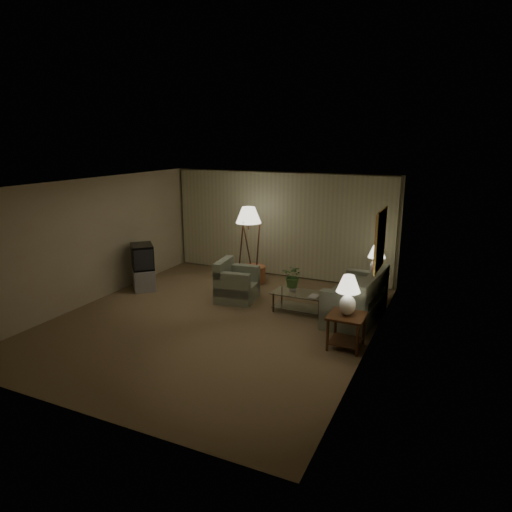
{
  "coord_description": "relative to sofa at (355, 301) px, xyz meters",
  "views": [
    {
      "loc": [
        4.27,
        -7.35,
        3.52
      ],
      "look_at": [
        0.62,
        0.6,
        1.25
      ],
      "focal_mm": 32.0,
      "sensor_mm": 36.0,
      "label": 1
    }
  ],
  "objects": [
    {
      "name": "room_shell",
      "position": [
        -2.48,
        0.27,
        1.36
      ],
      "size": [
        6.04,
        7.02,
        2.72
      ],
      "color": "beige",
      "rests_on": "ground"
    },
    {
      "name": "table_lamp_far",
      "position": [
        0.15,
        1.25,
        0.6
      ],
      "size": [
        0.38,
        0.38,
        0.65
      ],
      "color": "white",
      "rests_on": "side_table_far"
    },
    {
      "name": "table_lamp_near",
      "position": [
        0.15,
        -1.35,
        0.63
      ],
      "size": [
        0.41,
        0.41,
        0.7
      ],
      "color": "white",
      "rests_on": "side_table_near"
    },
    {
      "name": "crt_tv",
      "position": [
        -5.05,
        -0.21,
        0.4
      ],
      "size": [
        1.16,
        1.16,
        0.58
      ],
      "primitive_type": "cube",
      "rotation": [
        0.0,
        0.0,
        -0.81
      ],
      "color": "black",
      "rests_on": "tv_cabinet"
    },
    {
      "name": "armchair",
      "position": [
        -2.63,
        -0.01,
        -0.03
      ],
      "size": [
        1.04,
        1.01,
        0.72
      ],
      "rotation": [
        0.0,
        0.0,
        1.69
      ],
      "color": "gray",
      "rests_on": "ground"
    },
    {
      "name": "floor_lamp",
      "position": [
        -2.95,
        1.25,
        0.61
      ],
      "size": [
        0.62,
        0.62,
        1.9
      ],
      "color": "#3A200F",
      "rests_on": "ground"
    },
    {
      "name": "tv_cabinet",
      "position": [
        -5.05,
        -0.21,
        -0.14
      ],
      "size": [
        1.26,
        1.25,
        0.5
      ],
      "primitive_type": "cube",
      "rotation": [
        0.0,
        0.0,
        -0.81
      ],
      "color": "#979699",
      "rests_on": "ground"
    },
    {
      "name": "coffee_table",
      "position": [
        -1.13,
        -0.1,
        -0.11
      ],
      "size": [
        1.12,
        0.61,
        0.41
      ],
      "color": "silver",
      "rests_on": "ground"
    },
    {
      "name": "ottoman",
      "position": [
        -2.86,
        1.32,
        -0.18
      ],
      "size": [
        0.82,
        0.82,
        0.41
      ],
      "primitive_type": "cylinder",
      "rotation": [
        0.0,
        0.0,
        -0.43
      ],
      "color": "#AA6239",
      "rests_on": "ground"
    },
    {
      "name": "side_table_near",
      "position": [
        0.15,
        -1.35,
        0.03
      ],
      "size": [
        0.61,
        0.61,
        0.6
      ],
      "color": "#3A200F",
      "rests_on": "ground"
    },
    {
      "name": "flowers",
      "position": [
        -1.28,
        -0.1,
        0.43
      ],
      "size": [
        0.45,
        0.39,
        0.48
      ],
      "primitive_type": "imported",
      "rotation": [
        0.0,
        0.0,
        -0.04
      ],
      "color": "#467835",
      "rests_on": "vase"
    },
    {
      "name": "ground",
      "position": [
        -2.5,
        -1.24,
        -0.39
      ],
      "size": [
        7.0,
        7.0,
        0.0
      ],
      "primitive_type": "plane",
      "color": "brown",
      "rests_on": "ground"
    },
    {
      "name": "side_table_far",
      "position": [
        0.15,
        1.25,
        0.02
      ],
      "size": [
        0.54,
        0.46,
        0.6
      ],
      "color": "#3A200F",
      "rests_on": "ground"
    },
    {
      "name": "vase",
      "position": [
        -1.28,
        -0.1,
        0.11
      ],
      "size": [
        0.18,
        0.18,
        0.16
      ],
      "primitive_type": "imported",
      "rotation": [
        0.0,
        0.0,
        -0.25
      ],
      "color": "silver",
      "rests_on": "coffee_table"
    },
    {
      "name": "book",
      "position": [
        -0.88,
        -0.2,
        0.04
      ],
      "size": [
        0.2,
        0.26,
        0.02
      ],
      "primitive_type": "imported",
      "rotation": [
        0.0,
        0.0,
        -0.1
      ],
      "color": "olive",
      "rests_on": "coffee_table"
    },
    {
      "name": "sofa",
      "position": [
        0.0,
        0.0,
        0.0
      ],
      "size": [
        1.87,
        1.13,
        0.77
      ],
      "rotation": [
        0.0,
        0.0,
        -1.65
      ],
      "color": "gray",
      "rests_on": "ground"
    }
  ]
}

